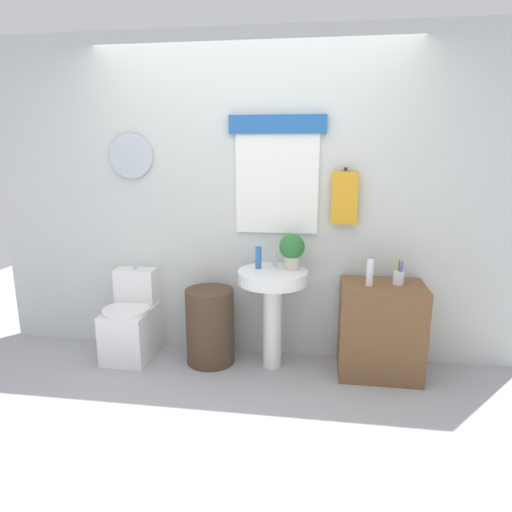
% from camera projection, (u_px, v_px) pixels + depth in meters
% --- Properties ---
extents(ground_plane, '(8.00, 8.00, 0.00)m').
position_uv_depth(ground_plane, '(225.00, 425.00, 2.89)').
color(ground_plane, '#A3A3A8').
extents(back_wall, '(4.40, 0.18, 2.60)m').
position_uv_depth(back_wall, '(253.00, 200.00, 3.69)').
color(back_wall, silver).
rests_on(back_wall, ground_plane).
extents(toilet, '(0.38, 0.51, 0.74)m').
position_uv_depth(toilet, '(132.00, 323.00, 3.81)').
color(toilet, white).
rests_on(toilet, ground_plane).
extents(laundry_hamper, '(0.39, 0.39, 0.62)m').
position_uv_depth(laundry_hamper, '(210.00, 326.00, 3.68)').
color(laundry_hamper, '#4C3828').
rests_on(laundry_hamper, ground_plane).
extents(pedestal_sink, '(0.54, 0.54, 0.80)m').
position_uv_depth(pedestal_sink, '(273.00, 294.00, 3.53)').
color(pedestal_sink, white).
rests_on(pedestal_sink, ground_plane).
extents(faucet, '(0.03, 0.03, 0.10)m').
position_uv_depth(faucet, '(275.00, 261.00, 3.59)').
color(faucet, silver).
rests_on(faucet, pedestal_sink).
extents(wooden_cabinet, '(0.62, 0.44, 0.72)m').
position_uv_depth(wooden_cabinet, '(380.00, 330.00, 3.47)').
color(wooden_cabinet, brown).
rests_on(wooden_cabinet, ground_plane).
extents(soap_bottle, '(0.05, 0.05, 0.18)m').
position_uv_depth(soap_bottle, '(258.00, 257.00, 3.53)').
color(soap_bottle, '#2D6BB7').
rests_on(soap_bottle, pedestal_sink).
extents(potted_plant, '(0.20, 0.20, 0.28)m').
position_uv_depth(potted_plant, '(292.00, 249.00, 3.49)').
color(potted_plant, beige).
rests_on(potted_plant, pedestal_sink).
extents(lotion_bottle, '(0.05, 0.05, 0.20)m').
position_uv_depth(lotion_bottle, '(370.00, 273.00, 3.34)').
color(lotion_bottle, white).
rests_on(lotion_bottle, wooden_cabinet).
extents(toothbrush_cup, '(0.08, 0.08, 0.19)m').
position_uv_depth(toothbrush_cup, '(399.00, 277.00, 3.38)').
color(toothbrush_cup, silver).
rests_on(toothbrush_cup, wooden_cabinet).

